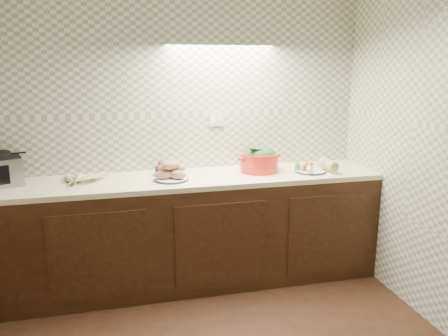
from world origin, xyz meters
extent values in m
cube|color=gray|center=(0.00, 1.78, 1.30)|extent=(3.60, 0.05, 2.60)
cube|color=beige|center=(0.55, 1.79, 1.32)|extent=(0.13, 0.01, 0.12)
cube|color=black|center=(0.00, 1.50, 0.43)|extent=(3.60, 0.60, 0.86)
cube|color=#FFEFC6|center=(0.00, 1.50, 0.88)|extent=(3.60, 0.60, 0.04)
cone|color=beige|center=(-0.49, 1.50, 0.92)|extent=(0.12, 0.20, 0.05)
cone|color=beige|center=(-0.62, 1.53, 0.92)|extent=(0.14, 0.20, 0.05)
cone|color=beige|center=(-0.53, 1.52, 0.92)|extent=(0.09, 0.17, 0.04)
cone|color=beige|center=(-0.55, 1.51, 0.92)|extent=(0.19, 0.12, 0.05)
cone|color=beige|center=(-0.46, 1.57, 0.92)|extent=(0.05, 0.22, 0.04)
cone|color=beige|center=(-0.60, 1.59, 0.92)|extent=(0.14, 0.19, 0.04)
cone|color=beige|center=(-0.54, 1.50, 0.92)|extent=(0.18, 0.16, 0.04)
cone|color=beige|center=(-0.49, 1.47, 0.92)|extent=(0.09, 0.22, 0.05)
cone|color=beige|center=(-0.57, 1.50, 0.94)|extent=(0.09, 0.17, 0.04)
cone|color=beige|center=(-0.47, 1.52, 0.94)|extent=(0.13, 0.18, 0.04)
cone|color=beige|center=(-0.57, 1.49, 0.94)|extent=(0.13, 0.21, 0.04)
cone|color=beige|center=(-0.58, 1.56, 0.94)|extent=(0.13, 0.21, 0.04)
cylinder|color=#14193B|center=(0.11, 1.44, 0.91)|extent=(0.27, 0.27, 0.01)
cylinder|color=white|center=(0.11, 1.44, 0.91)|extent=(0.25, 0.25, 0.02)
ellipsoid|color=#A36D56|center=(0.05, 1.43, 0.95)|extent=(0.16, 0.10, 0.07)
ellipsoid|color=#A36D56|center=(0.16, 1.40, 0.95)|extent=(0.16, 0.10, 0.07)
ellipsoid|color=#A36D56|center=(0.12, 1.48, 0.95)|extent=(0.16, 0.10, 0.07)
ellipsoid|color=#A36D56|center=(0.08, 1.47, 0.99)|extent=(0.16, 0.10, 0.07)
ellipsoid|color=#A36D56|center=(0.16, 1.47, 0.99)|extent=(0.16, 0.10, 0.07)
ellipsoid|color=#A36D56|center=(0.11, 1.43, 1.02)|extent=(0.16, 0.10, 0.07)
cylinder|color=black|center=(0.09, 1.62, 0.93)|extent=(0.17, 0.17, 0.06)
sphere|color=#7F2A48|center=(0.07, 1.62, 0.99)|extent=(0.09, 0.09, 0.09)
sphere|color=white|center=(0.12, 1.63, 0.97)|extent=(0.05, 0.05, 0.05)
cylinder|color=red|center=(0.86, 1.55, 0.98)|extent=(0.39, 0.39, 0.16)
cube|color=red|center=(0.69, 1.50, 1.02)|extent=(0.06, 0.08, 0.02)
cube|color=red|center=(1.02, 1.59, 1.02)|extent=(0.06, 0.08, 0.02)
ellipsoid|color=#29672D|center=(0.86, 1.55, 1.04)|extent=(0.28, 0.28, 0.15)
cylinder|color=#14193B|center=(1.27, 1.43, 0.91)|extent=(0.26, 0.26, 0.01)
cylinder|color=white|center=(1.27, 1.43, 0.91)|extent=(0.24, 0.24, 0.02)
cone|color=#C25916|center=(1.25, 1.45, 0.93)|extent=(0.13, 0.12, 0.03)
cone|color=#C25916|center=(1.24, 1.44, 0.93)|extent=(0.15, 0.08, 0.03)
cone|color=#C25916|center=(1.26, 1.44, 0.93)|extent=(0.13, 0.12, 0.03)
cone|color=#C25916|center=(1.27, 1.44, 0.95)|extent=(0.14, 0.11, 0.03)
cone|color=#C25916|center=(1.28, 1.45, 0.95)|extent=(0.14, 0.10, 0.03)
cylinder|color=silver|center=(1.24, 1.39, 0.94)|extent=(0.10, 0.17, 0.04)
cylinder|color=#316F2E|center=(1.19, 1.51, 0.94)|extent=(0.08, 0.11, 0.04)
camera|label=1|loc=(-0.25, -1.82, 1.78)|focal=35.00mm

